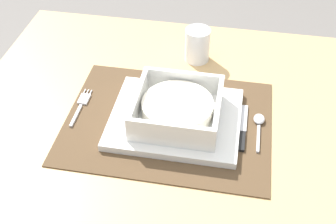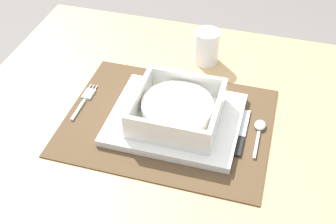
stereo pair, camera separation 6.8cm
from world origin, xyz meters
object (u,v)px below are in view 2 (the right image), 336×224
butter_knife (242,136)px  spoon (259,130)px  dining_table (175,144)px  drinking_glass (207,48)px  porridge_bowl (177,110)px  fork (85,99)px

butter_knife → spoon: bearing=38.6°
dining_table → drinking_glass: 0.25m
butter_knife → porridge_bowl: bearing=179.2°
fork → drinking_glass: bearing=42.2°
porridge_bowl → drinking_glass: size_ratio=2.08×
porridge_bowl → fork: porridge_bowl is taller
porridge_bowl → butter_knife: size_ratio=1.30×
dining_table → porridge_bowl: bearing=-70.5°
dining_table → porridge_bowl: 0.15m
spoon → butter_knife: bearing=-145.8°
porridge_bowl → butter_knife: bearing=-1.0°
spoon → drinking_glass: 0.28m
drinking_glass → fork: bearing=-135.4°
porridge_bowl → spoon: (0.17, 0.02, -0.03)m
porridge_bowl → fork: size_ratio=1.42×
drinking_glass → spoon: bearing=-53.7°
fork → spoon: (0.40, 0.01, 0.00)m
fork → butter_knife: bearing=-5.6°
spoon → dining_table: bearing=171.6°
dining_table → drinking_glass: size_ratio=10.98×
spoon → drinking_glass: bearing=121.9°
dining_table → spoon: spoon is taller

